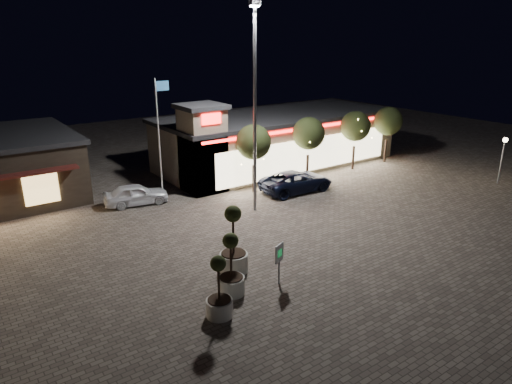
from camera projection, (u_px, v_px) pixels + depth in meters
ground at (318, 268)px, 21.60m from camera, size 90.00×90.00×0.00m
retail_building at (274, 139)px, 38.29m from camera, size 20.40×8.40×6.10m
floodlight_pole at (255, 98)px, 26.59m from camera, size 0.60×0.40×12.38m
flagpole at (160, 130)px, 29.06m from camera, size 0.95×0.10×8.00m
lamp_post_east at (503, 151)px, 33.29m from camera, size 0.36×0.36×3.48m
string_tree_a at (254, 142)px, 31.12m from camera, size 2.42×2.42×4.79m
string_tree_b at (309, 134)px, 33.86m from camera, size 2.42×2.42×4.79m
string_tree_c at (355, 126)px, 36.59m from camera, size 2.42×2.42×4.79m
string_tree_d at (388, 121)px, 38.78m from camera, size 2.42×2.42×4.79m
pickup_truck at (296, 181)px, 32.11m from camera, size 5.50×2.80×1.49m
white_sedan at (136, 194)px, 29.61m from camera, size 4.31×2.40×1.39m
planter_left at (231, 275)px, 19.24m from camera, size 1.14×1.14×2.81m
planter_mid at (219, 298)px, 17.71m from camera, size 1.06×1.06×2.61m
planter_right at (234, 251)px, 21.07m from camera, size 1.33×1.33×3.26m
valet_sign at (279, 256)px, 19.83m from camera, size 0.61×0.30×1.94m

